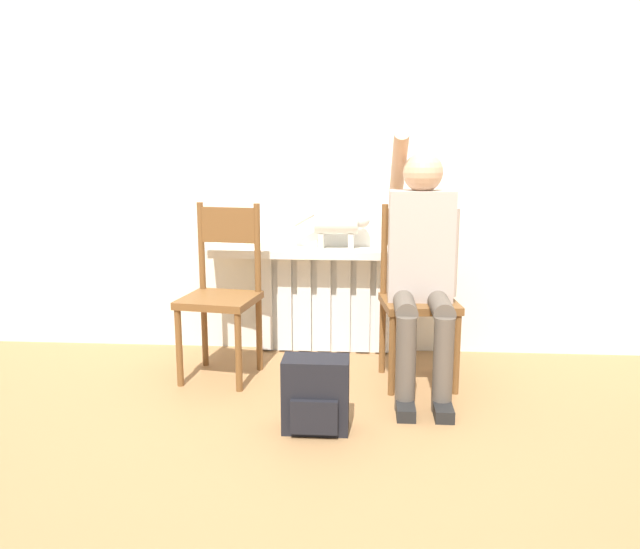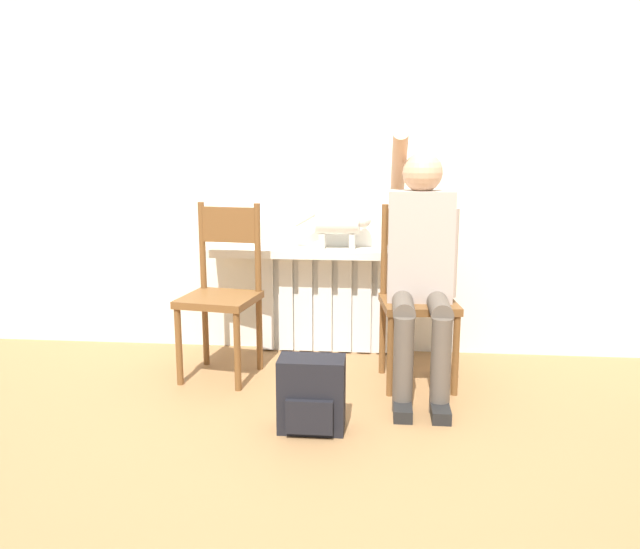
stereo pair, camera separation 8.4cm
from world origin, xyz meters
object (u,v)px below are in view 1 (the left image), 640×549
object	(u,v)px
chair_left	(222,290)
person	(422,259)
cat	(339,224)
backpack	(316,395)
chair_right	(418,294)

from	to	relation	value
chair_left	person	distance (m)	1.11
chair_left	cat	world-z (taller)	chair_left
cat	backpack	bearing A→B (deg)	-92.98
chair_left	chair_right	size ratio (longest dim) A/B	1.00
cat	backpack	world-z (taller)	cat
person	backpack	distance (m)	0.94
chair_right	cat	bearing A→B (deg)	130.61
person	cat	size ratio (longest dim) A/B	2.92
cat	backpack	size ratio (longest dim) A/B	1.38
chair_left	chair_right	xyz separation A→B (m)	(1.08, 0.00, 0.00)
chair_right	backpack	bearing A→B (deg)	-133.63
chair_left	cat	distance (m)	0.83
person	cat	distance (m)	0.70
person	cat	bearing A→B (deg)	131.18
person	chair_right	bearing A→B (deg)	93.12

